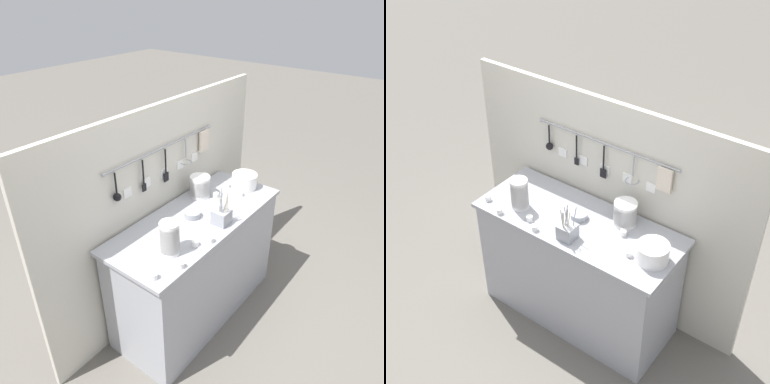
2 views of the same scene
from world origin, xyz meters
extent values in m
plane|color=#666059|center=(0.00, 0.00, 0.00)|extent=(20.00, 20.00, 0.00)
cube|color=#9EA0A8|center=(0.00, 0.00, 0.92)|extent=(1.49, 0.60, 0.03)
cube|color=#9EA0A8|center=(0.00, 0.00, 0.45)|extent=(1.43, 0.58, 0.90)
cube|color=beige|center=(0.00, 0.34, 0.87)|extent=(2.29, 0.04, 1.73)
cylinder|color=#93969E|center=(0.00, 0.30, 1.41)|extent=(1.12, 0.01, 0.01)
sphere|color=#93969E|center=(-0.56, 0.30, 1.41)|extent=(0.02, 0.02, 0.02)
sphere|color=#93969E|center=(0.56, 0.30, 1.41)|extent=(0.02, 0.02, 0.02)
cylinder|color=black|center=(-0.48, 0.29, 1.32)|extent=(0.01, 0.01, 0.16)
sphere|color=black|center=(-0.48, 0.29, 1.22)|extent=(0.06, 0.06, 0.06)
cylinder|color=#93969E|center=(-0.48, 0.30, 1.41)|extent=(0.01, 0.01, 0.02)
cylinder|color=black|center=(-0.23, 0.29, 1.31)|extent=(0.01, 0.01, 0.19)
cube|color=black|center=(-0.23, 0.29, 1.19)|extent=(0.04, 0.01, 0.06)
cylinder|color=#93969E|center=(-0.23, 0.30, 1.41)|extent=(0.01, 0.01, 0.02)
cylinder|color=black|center=(0.00, 0.29, 1.30)|extent=(0.01, 0.01, 0.19)
cube|color=black|center=(0.00, 0.29, 1.18)|extent=(0.05, 0.01, 0.07)
cylinder|color=#93969E|center=(0.00, 0.30, 1.41)|extent=(0.01, 0.01, 0.02)
cylinder|color=#93969E|center=(0.24, 0.29, 1.33)|extent=(0.01, 0.01, 0.15)
torus|color=#93969E|center=(0.24, 0.29, 1.21)|extent=(0.10, 0.10, 0.01)
cylinder|color=#93969E|center=(0.24, 0.30, 1.41)|extent=(0.01, 0.01, 0.02)
cube|color=beige|center=(0.47, 0.29, 1.32)|extent=(0.10, 0.02, 0.17)
cylinder|color=#93969E|center=(0.47, 0.30, 1.41)|extent=(0.01, 0.01, 0.02)
cube|color=white|center=(-0.37, 0.31, 1.20)|extent=(0.07, 0.01, 0.07)
cube|color=white|center=(-0.19, 0.31, 1.20)|extent=(0.07, 0.01, 0.07)
cube|color=white|center=(0.00, 0.31, 1.20)|extent=(0.07, 0.01, 0.07)
cube|color=white|center=(0.19, 0.31, 1.20)|extent=(0.07, 0.01, 0.07)
cube|color=white|center=(0.37, 0.31, 1.20)|extent=(0.07, 0.01, 0.07)
cylinder|color=white|center=(0.27, 0.17, 0.96)|extent=(0.16, 0.16, 0.05)
cylinder|color=white|center=(0.27, 0.17, 0.98)|extent=(0.16, 0.16, 0.05)
cylinder|color=white|center=(0.27, 0.17, 1.01)|extent=(0.16, 0.16, 0.05)
cylinder|color=white|center=(0.27, 0.17, 1.03)|extent=(0.16, 0.16, 0.05)
cylinder|color=white|center=(0.27, 0.17, 1.06)|extent=(0.16, 0.16, 0.05)
cylinder|color=white|center=(0.27, 0.17, 1.09)|extent=(0.16, 0.16, 0.05)
cylinder|color=white|center=(-0.44, -0.11, 0.96)|extent=(0.13, 0.13, 0.05)
cylinder|color=white|center=(-0.44, -0.11, 0.99)|extent=(0.13, 0.13, 0.05)
cylinder|color=white|center=(-0.44, -0.11, 1.01)|extent=(0.13, 0.13, 0.05)
cylinder|color=white|center=(-0.44, -0.11, 1.04)|extent=(0.13, 0.13, 0.05)
cylinder|color=white|center=(-0.44, -0.11, 1.06)|extent=(0.13, 0.13, 0.05)
cylinder|color=white|center=(-0.44, -0.11, 1.09)|extent=(0.13, 0.13, 0.05)
cylinder|color=white|center=(-0.44, -0.11, 1.12)|extent=(0.13, 0.13, 0.05)
cylinder|color=white|center=(-0.44, -0.11, 1.14)|extent=(0.13, 0.13, 0.05)
cylinder|color=white|center=(0.61, -0.04, 0.94)|extent=(0.21, 0.21, 0.01)
cylinder|color=white|center=(0.61, -0.04, 0.95)|extent=(0.21, 0.21, 0.01)
cylinder|color=white|center=(0.61, -0.04, 0.96)|extent=(0.21, 0.21, 0.01)
cylinder|color=white|center=(0.61, -0.04, 0.97)|extent=(0.21, 0.21, 0.01)
cylinder|color=white|center=(0.61, -0.04, 0.98)|extent=(0.21, 0.21, 0.01)
cylinder|color=white|center=(0.61, -0.04, 0.98)|extent=(0.21, 0.21, 0.01)
cylinder|color=white|center=(0.61, -0.04, 0.99)|extent=(0.21, 0.21, 0.01)
cylinder|color=white|center=(0.61, -0.04, 1.00)|extent=(0.21, 0.21, 0.01)
cylinder|color=white|center=(0.61, -0.04, 1.01)|extent=(0.21, 0.21, 0.01)
cylinder|color=white|center=(0.61, -0.04, 1.02)|extent=(0.21, 0.21, 0.01)
cylinder|color=white|center=(0.61, -0.04, 1.03)|extent=(0.21, 0.21, 0.01)
cylinder|color=white|center=(0.61, -0.04, 1.04)|extent=(0.21, 0.21, 0.01)
cylinder|color=white|center=(0.61, -0.04, 1.05)|extent=(0.21, 0.21, 0.01)
cylinder|color=white|center=(0.61, -0.04, 1.06)|extent=(0.21, 0.21, 0.01)
cylinder|color=#93969E|center=(-0.02, 0.03, 0.96)|extent=(0.12, 0.12, 0.04)
cube|color=#93969E|center=(0.04, -0.19, 0.99)|extent=(0.11, 0.11, 0.11)
cylinder|color=#93969E|center=(0.03, -0.19, 1.08)|extent=(0.03, 0.03, 0.18)
cylinder|color=#C6B793|center=(0.04, -0.22, 1.08)|extent=(0.01, 0.02, 0.19)
cylinder|color=#C6B793|center=(0.07, -0.21, 1.09)|extent=(0.02, 0.02, 0.19)
cylinder|color=#93969E|center=(0.03, -0.18, 1.10)|extent=(0.03, 0.01, 0.22)
cylinder|color=#93969E|center=(0.04, -0.18, 1.09)|extent=(0.02, 0.03, 0.21)
cylinder|color=#93969E|center=(0.08, -0.16, 1.09)|extent=(0.02, 0.03, 0.20)
cylinder|color=#C6B793|center=(0.04, -0.18, 1.07)|extent=(0.01, 0.02, 0.16)
cylinder|color=#93969E|center=(0.03, -0.21, 1.08)|extent=(0.03, 0.03, 0.19)
cylinder|color=#93969E|center=(0.01, -0.20, 1.08)|extent=(0.03, 0.01, 0.18)
cylinder|color=white|center=(0.33, 0.06, 0.95)|extent=(0.05, 0.05, 0.04)
cylinder|color=white|center=(0.47, -0.09, 0.95)|extent=(0.05, 0.05, 0.04)
cylinder|color=white|center=(-0.50, -0.26, 0.95)|extent=(0.05, 0.05, 0.04)
cylinder|color=white|center=(-0.28, -0.20, 0.95)|extent=(0.05, 0.05, 0.04)
cylinder|color=white|center=(-0.68, -0.20, 0.95)|extent=(0.05, 0.05, 0.04)
cylinder|color=white|center=(-0.18, -0.25, 0.95)|extent=(0.05, 0.05, 0.04)
cylinder|color=white|center=(0.52, 0.08, 0.95)|extent=(0.05, 0.05, 0.04)
camera|label=1|loc=(-1.85, -1.39, 2.46)|focal=35.00mm
camera|label=2|loc=(1.70, -2.31, 3.29)|focal=50.00mm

